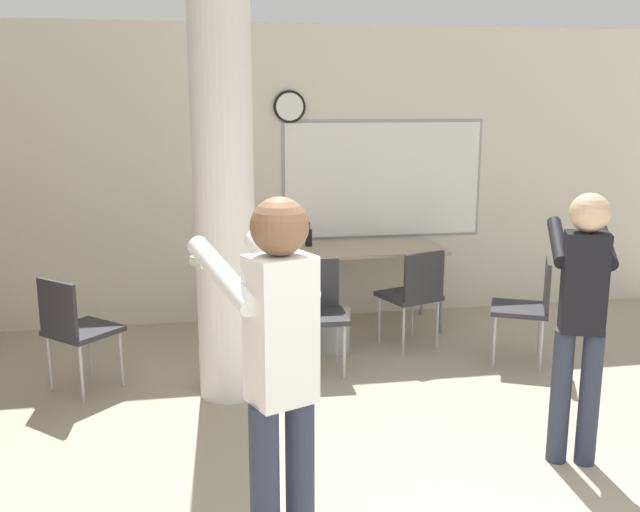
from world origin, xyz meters
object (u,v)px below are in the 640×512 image
Objects in this scene: chair_table_right at (414,291)px; chair_mid_room at (529,302)px; folding_table at (345,254)px; chair_near_pillar at (75,325)px; chair_table_front at (317,306)px; person_playing_front at (278,366)px; bottle_on_table at (309,237)px; person_playing_side at (581,308)px.

chair_mid_room is at bearing -31.97° from chair_table_right.
chair_near_pillar is (-2.25, -1.12, -0.21)m from folding_table.
person_playing_front is at bearing -103.45° from chair_table_front.
chair_table_front reaches higher than folding_table.
bottle_on_table is 2.34m from chair_near_pillar.
chair_table_front and chair_mid_room have the same top height.
person_playing_side is (0.33, -2.07, 0.44)m from chair_table_right.
folding_table is at bearing 138.27° from chair_mid_room.
chair_table_right is (-0.81, 0.50, 0.00)m from chair_mid_room.
chair_mid_room is 0.95m from chair_table_right.
chair_table_front is 1.72m from chair_mid_room.
folding_table is 2.10× the size of chair_mid_room.
folding_table is 2.83m from person_playing_side.
bottle_on_table reaches higher than folding_table.
chair_near_pillar is at bearing -174.78° from chair_table_front.
bottle_on_table is (-0.31, 0.16, 0.14)m from folding_table.
person_playing_front reaches higher than chair_table_front.
chair_table_right is 2.14m from person_playing_side.
chair_table_right is 3.28m from person_playing_front.
chair_table_right is 0.50× the size of person_playing_front.
person_playing_side is at bearing -68.75° from bottle_on_table.
chair_mid_room is 1.69m from person_playing_side.
chair_table_right is (0.78, -0.80, -0.35)m from bottle_on_table.
bottle_on_table is at bearing 33.48° from chair_near_pillar.
person_playing_front is (-0.73, -3.67, 0.17)m from bottle_on_table.
chair_table_right reaches higher than folding_table.
chair_near_pillar is 1.00× the size of chair_table_front.
bottle_on_table is 2.09m from chair_mid_room.
chair_mid_room is at bearing -39.30° from bottle_on_table.
folding_table is at bearing 126.49° from chair_table_right.
person_playing_side is 0.93× the size of person_playing_front.
bottle_on_table reaches higher than chair_near_pillar.
person_playing_side reaches higher than folding_table.
person_playing_side is at bearing 23.42° from person_playing_front.
chair_mid_room is at bearing 73.06° from person_playing_side.
person_playing_front is (-2.32, -2.36, 0.51)m from chair_mid_room.
chair_near_pillar is 0.54× the size of person_playing_side.
chair_table_right is at bearing -45.52° from bottle_on_table.
chair_table_front is at bearing -96.02° from bottle_on_table.
chair_near_pillar is 2.72m from person_playing_front.
person_playing_side is (-0.48, -1.57, 0.44)m from chair_mid_room.
chair_table_right is (2.72, 0.48, 0.00)m from chair_near_pillar.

